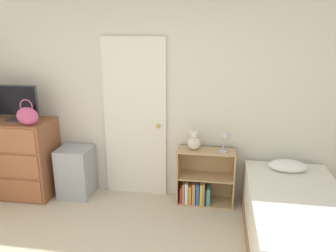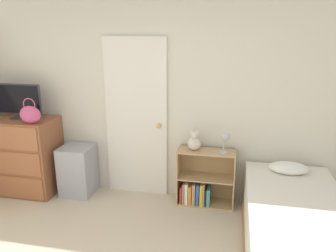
{
  "view_description": "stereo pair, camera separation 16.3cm",
  "coord_description": "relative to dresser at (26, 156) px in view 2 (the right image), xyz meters",
  "views": [
    {
      "loc": [
        0.64,
        -1.75,
        2.09
      ],
      "look_at": [
        0.05,
        1.9,
        1.01
      ],
      "focal_mm": 35.0,
      "sensor_mm": 36.0,
      "label": 1
    },
    {
      "loc": [
        0.8,
        -1.72,
        2.09
      ],
      "look_at": [
        0.05,
        1.9,
        1.01
      ],
      "focal_mm": 35.0,
      "sensor_mm": 36.0,
      "label": 2
    }
  ],
  "objects": [
    {
      "name": "wall_back",
      "position": [
        1.85,
        0.32,
        0.77
      ],
      "size": [
        10.0,
        0.06,
        2.55
      ],
      "color": "beige",
      "rests_on": "ground_plane"
    },
    {
      "name": "door_closed",
      "position": [
        1.45,
        0.27,
        0.51
      ],
      "size": [
        0.8,
        0.09,
        2.03
      ],
      "color": "silver",
      "rests_on": "ground_plane"
    },
    {
      "name": "dresser",
      "position": [
        0.0,
        0.0,
        0.0
      ],
      "size": [
        0.81,
        0.55,
        1.0
      ],
      "color": "brown",
      "rests_on": "ground_plane"
    },
    {
      "name": "tv",
      "position": [
        -0.03,
        0.03,
        0.73
      ],
      "size": [
        0.63,
        0.16,
        0.45
      ],
      "color": "#2D2D33",
      "rests_on": "dresser"
    },
    {
      "name": "handbag",
      "position": [
        0.25,
        -0.16,
        0.62
      ],
      "size": [
        0.27,
        0.14,
        0.32
      ],
      "color": "#C64C7F",
      "rests_on": "dresser"
    },
    {
      "name": "storage_bin",
      "position": [
        0.69,
        0.07,
        -0.18
      ],
      "size": [
        0.41,
        0.4,
        0.65
      ],
      "color": "#999EA8",
      "rests_on": "ground_plane"
    },
    {
      "name": "bookshelf",
      "position": [
        2.32,
        0.13,
        -0.24
      ],
      "size": [
        0.7,
        0.29,
        0.7
      ],
      "color": "tan",
      "rests_on": "ground_plane"
    },
    {
      "name": "teddy_bear",
      "position": [
        2.21,
        0.13,
        0.31
      ],
      "size": [
        0.16,
        0.16,
        0.25
      ],
      "color": "beige",
      "rests_on": "bookshelf"
    },
    {
      "name": "desk_lamp",
      "position": [
        2.58,
        0.09,
        0.38
      ],
      "size": [
        0.13,
        0.12,
        0.25
      ],
      "color": "#B2B2B7",
      "rests_on": "bookshelf"
    },
    {
      "name": "bed",
      "position": [
        3.3,
        -0.62,
        -0.22
      ],
      "size": [
        0.95,
        1.8,
        0.67
      ],
      "color": "#996B47",
      "rests_on": "ground_plane"
    }
  ]
}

